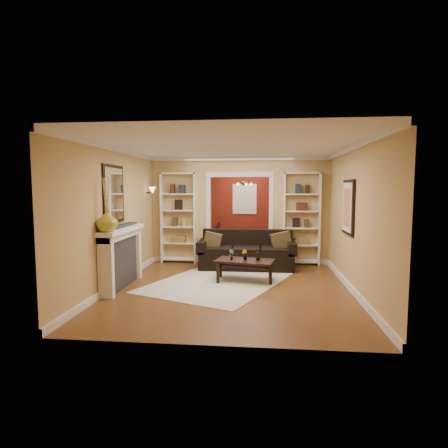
# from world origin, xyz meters

# --- Properties ---
(floor) EXTENTS (8.00, 8.00, 0.00)m
(floor) POSITION_xyz_m (0.00, 0.00, 0.00)
(floor) COLOR brown
(floor) RESTS_ON ground
(ceiling) EXTENTS (8.00, 8.00, 0.00)m
(ceiling) POSITION_xyz_m (0.00, 0.00, 2.70)
(ceiling) COLOR white
(ceiling) RESTS_ON ground
(wall_back) EXTENTS (8.00, 0.00, 8.00)m
(wall_back) POSITION_xyz_m (0.00, 4.00, 1.35)
(wall_back) COLOR tan
(wall_back) RESTS_ON ground
(wall_front) EXTENTS (8.00, 0.00, 8.00)m
(wall_front) POSITION_xyz_m (0.00, -4.00, 1.35)
(wall_front) COLOR tan
(wall_front) RESTS_ON ground
(wall_left) EXTENTS (0.00, 8.00, 8.00)m
(wall_left) POSITION_xyz_m (-2.25, 0.00, 1.35)
(wall_left) COLOR tan
(wall_left) RESTS_ON ground
(wall_right) EXTENTS (0.00, 8.00, 8.00)m
(wall_right) POSITION_xyz_m (2.25, 0.00, 1.35)
(wall_right) COLOR tan
(wall_right) RESTS_ON ground
(partition_wall) EXTENTS (4.50, 0.15, 2.70)m
(partition_wall) POSITION_xyz_m (0.00, 1.20, 1.35)
(partition_wall) COLOR tan
(partition_wall) RESTS_ON floor
(red_back_panel) EXTENTS (4.44, 0.04, 2.64)m
(red_back_panel) POSITION_xyz_m (0.00, 3.97, 1.32)
(red_back_panel) COLOR maroon
(red_back_panel) RESTS_ON floor
(dining_window) EXTENTS (0.78, 0.03, 0.98)m
(dining_window) POSITION_xyz_m (0.00, 3.93, 1.55)
(dining_window) COLOR #8CA5CC
(dining_window) RESTS_ON wall_back
(area_rug) EXTENTS (3.24, 3.72, 0.01)m
(area_rug) POSITION_xyz_m (-0.28, -0.90, 0.01)
(area_rug) COLOR beige
(area_rug) RESTS_ON floor
(sofa) EXTENTS (2.30, 0.99, 0.90)m
(sofa) POSITION_xyz_m (0.22, 0.45, 0.45)
(sofa) COLOR black
(sofa) RESTS_ON floor
(pillow_left) EXTENTS (0.41, 0.14, 0.40)m
(pillow_left) POSITION_xyz_m (-0.60, 0.43, 0.64)
(pillow_left) COLOR brown
(pillow_left) RESTS_ON sofa
(pillow_right) EXTENTS (0.47, 0.20, 0.45)m
(pillow_right) POSITION_xyz_m (1.03, 0.43, 0.66)
(pillow_right) COLOR brown
(pillow_right) RESTS_ON sofa
(coffee_table) EXTENTS (1.28, 0.87, 0.44)m
(coffee_table) POSITION_xyz_m (0.23, -0.79, 0.22)
(coffee_table) COLOR black
(coffee_table) RESTS_ON floor
(plant_left) EXTENTS (0.13, 0.11, 0.22)m
(plant_left) POSITION_xyz_m (-0.04, -0.79, 0.55)
(plant_left) COLOR #336626
(plant_left) RESTS_ON coffee_table
(plant_center) EXTENTS (0.15, 0.14, 0.21)m
(plant_center) POSITION_xyz_m (0.23, -0.79, 0.55)
(plant_center) COLOR #336626
(plant_center) RESTS_ON coffee_table
(plant_right) EXTENTS (0.13, 0.13, 0.18)m
(plant_right) POSITION_xyz_m (0.50, -0.79, 0.54)
(plant_right) COLOR #336626
(plant_right) RESTS_ON coffee_table
(bookshelf_left) EXTENTS (0.90, 0.30, 2.30)m
(bookshelf_left) POSITION_xyz_m (-1.55, 1.03, 1.15)
(bookshelf_left) COLOR white
(bookshelf_left) RESTS_ON floor
(bookshelf_right) EXTENTS (0.90, 0.30, 2.30)m
(bookshelf_right) POSITION_xyz_m (1.55, 1.03, 1.15)
(bookshelf_right) COLOR white
(bookshelf_right) RESTS_ON floor
(fireplace) EXTENTS (0.32, 1.70, 1.16)m
(fireplace) POSITION_xyz_m (-2.09, -1.50, 0.58)
(fireplace) COLOR white
(fireplace) RESTS_ON floor
(vase) EXTENTS (0.46, 0.46, 0.39)m
(vase) POSITION_xyz_m (-2.09, -2.17, 1.35)
(vase) COLOR #A3AA37
(vase) RESTS_ON fireplace
(mirror) EXTENTS (0.03, 0.95, 1.10)m
(mirror) POSITION_xyz_m (-2.23, -1.50, 1.80)
(mirror) COLOR silver
(mirror) RESTS_ON wall_left
(wall_sconce) EXTENTS (0.18, 0.18, 0.22)m
(wall_sconce) POSITION_xyz_m (-2.15, 0.55, 1.83)
(wall_sconce) COLOR #FFE0A5
(wall_sconce) RESTS_ON wall_left
(framed_art) EXTENTS (0.04, 0.85, 1.05)m
(framed_art) POSITION_xyz_m (2.21, -1.00, 1.55)
(framed_art) COLOR black
(framed_art) RESTS_ON wall_right
(dining_table) EXTENTS (1.48, 0.82, 0.52)m
(dining_table) POSITION_xyz_m (0.03, 2.75, 0.26)
(dining_table) COLOR black
(dining_table) RESTS_ON floor
(dining_chair_nw) EXTENTS (0.48, 0.48, 0.85)m
(dining_chair_nw) POSITION_xyz_m (-0.52, 2.45, 0.43)
(dining_chair_nw) COLOR black
(dining_chair_nw) RESTS_ON floor
(dining_chair_ne) EXTENTS (0.46, 0.46, 0.89)m
(dining_chair_ne) POSITION_xyz_m (0.58, 2.45, 0.45)
(dining_chair_ne) COLOR black
(dining_chair_ne) RESTS_ON floor
(dining_chair_sw) EXTENTS (0.46, 0.46, 0.87)m
(dining_chair_sw) POSITION_xyz_m (-0.52, 3.05, 0.43)
(dining_chair_sw) COLOR black
(dining_chair_sw) RESTS_ON floor
(dining_chair_se) EXTENTS (0.46, 0.46, 0.75)m
(dining_chair_se) POSITION_xyz_m (0.58, 3.05, 0.37)
(dining_chair_se) COLOR black
(dining_chair_se) RESTS_ON floor
(chandelier) EXTENTS (0.50, 0.50, 0.30)m
(chandelier) POSITION_xyz_m (0.00, 2.70, 2.02)
(chandelier) COLOR #382119
(chandelier) RESTS_ON ceiling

